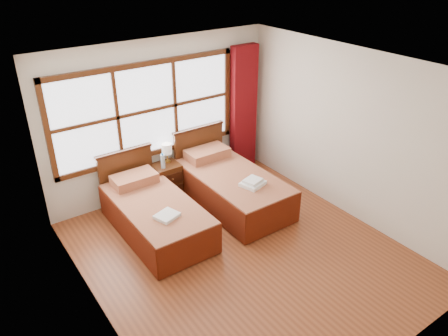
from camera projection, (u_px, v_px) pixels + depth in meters
floor at (243, 253)px, 6.11m from camera, size 4.50×4.50×0.00m
ceiling at (247, 69)px, 4.90m from camera, size 4.50×4.50×0.00m
wall_back at (161, 118)px, 7.14m from camera, size 4.00×0.00×4.00m
wall_left at (91, 224)px, 4.49m from camera, size 0.00×4.50×4.50m
wall_right at (351, 135)px, 6.53m from camera, size 0.00×4.50×4.50m
window at (147, 111)px, 6.89m from camera, size 3.16×0.06×1.56m
curtain at (243, 109)px, 7.91m from camera, size 0.50×0.16×2.30m
bed_left at (154, 213)px, 6.46m from camera, size 1.00×2.02×0.97m
bed_right at (230, 185)px, 7.16m from camera, size 1.07×2.09×1.04m
nightstand at (167, 180)px, 7.37m from camera, size 0.44×0.43×0.58m
towels_left at (167, 216)px, 5.97m from camera, size 0.36×0.34×0.05m
towels_right at (253, 183)px, 6.68m from camera, size 0.41×0.38×0.10m
lamp at (167, 149)px, 7.22m from camera, size 0.17×0.17×0.33m
bottle_near at (163, 162)px, 7.09m from camera, size 0.06×0.06×0.24m
bottle_far at (163, 161)px, 7.08m from camera, size 0.07×0.07×0.27m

